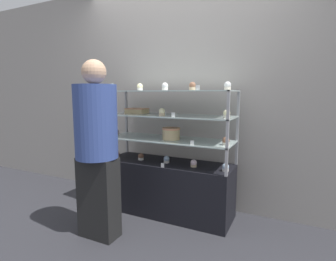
{
  "coord_description": "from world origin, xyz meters",
  "views": [
    {
      "loc": [
        1.19,
        -2.45,
        1.29
      ],
      "look_at": [
        0.0,
        0.0,
        0.91
      ],
      "focal_mm": 28.0,
      "sensor_mm": 36.0,
      "label": 1
    }
  ],
  "objects": [
    {
      "name": "cupcake_10",
      "position": [
        -0.62,
        -0.12,
        1.36
      ],
      "size": [
        0.06,
        0.06,
        0.08
      ],
      "color": "beige",
      "rests_on": "display_riser_upper"
    },
    {
      "name": "price_tag_3",
      "position": [
        0.4,
        -0.21,
        1.35
      ],
      "size": [
        0.04,
        0.0,
        0.04
      ],
      "color": "white",
      "rests_on": "display_riser_upper"
    },
    {
      "name": "cupcake_13",
      "position": [
        0.31,
        -0.12,
        1.36
      ],
      "size": [
        0.06,
        0.06,
        0.08
      ],
      "color": "#CCB28C",
      "rests_on": "display_riser_upper"
    },
    {
      "name": "display_base",
      "position": [
        0.0,
        0.0,
        0.28
      ],
      "size": [
        1.38,
        0.46,
        0.57
      ],
      "color": "black",
      "rests_on": "ground_plane"
    },
    {
      "name": "price_tag_1",
      "position": [
        0.35,
        -0.21,
        0.84
      ],
      "size": [
        0.04,
        0.0,
        0.04
      ],
      "color": "white",
      "rests_on": "display_riser_lower"
    },
    {
      "name": "cupcake_1",
      "position": [
        -0.31,
        -0.05,
        0.6
      ],
      "size": [
        0.06,
        0.06,
        0.07
      ],
      "color": "white",
      "rests_on": "display_base"
    },
    {
      "name": "cupcake_8",
      "position": [
        -0.01,
        -0.12,
        1.11
      ],
      "size": [
        0.06,
        0.06,
        0.08
      ],
      "color": "#CCB28C",
      "rests_on": "display_riser_middle"
    },
    {
      "name": "display_riser_lower",
      "position": [
        0.0,
        0.0,
        0.81
      ],
      "size": [
        1.38,
        0.46,
        0.25
      ],
      "color": "#99999E",
      "rests_on": "display_base"
    },
    {
      "name": "cupcake_3",
      "position": [
        0.31,
        -0.06,
        0.6
      ],
      "size": [
        0.06,
        0.06,
        0.07
      ],
      "color": "#CCB28C",
      "rests_on": "display_base"
    },
    {
      "name": "display_riser_upper",
      "position": [
        0.0,
        0.0,
        1.31
      ],
      "size": [
        1.38,
        0.46,
        0.25
      ],
      "color": "#99999E",
      "rests_on": "display_riser_middle"
    },
    {
      "name": "cupcake_2",
      "position": [
        -0.0,
        -0.04,
        0.6
      ],
      "size": [
        0.06,
        0.06,
        0.07
      ],
      "color": "white",
      "rests_on": "display_base"
    },
    {
      "name": "cupcake_4",
      "position": [
        0.63,
        -0.06,
        0.6
      ],
      "size": [
        0.06,
        0.06,
        0.07
      ],
      "color": "white",
      "rests_on": "display_base"
    },
    {
      "name": "cupcake_5",
      "position": [
        -0.62,
        -0.06,
        0.86
      ],
      "size": [
        0.07,
        0.07,
        0.08
      ],
      "color": "white",
      "rests_on": "display_riser_lower"
    },
    {
      "name": "cupcake_14",
      "position": [
        0.63,
        -0.06,
        1.36
      ],
      "size": [
        0.06,
        0.06,
        0.08
      ],
      "color": "beige",
      "rests_on": "display_riser_upper"
    },
    {
      "name": "cupcake_11",
      "position": [
        -0.31,
        -0.04,
        1.36
      ],
      "size": [
        0.06,
        0.06,
        0.08
      ],
      "color": "white",
      "rests_on": "display_riser_upper"
    },
    {
      "name": "cupcake_7",
      "position": [
        -0.62,
        -0.1,
        1.11
      ],
      "size": [
        0.06,
        0.06,
        0.08
      ],
      "color": "beige",
      "rests_on": "display_riser_middle"
    },
    {
      "name": "cupcake_6",
      "position": [
        0.63,
        -0.07,
        0.86
      ],
      "size": [
        0.07,
        0.07,
        0.08
      ],
      "color": "beige",
      "rests_on": "display_riser_lower"
    },
    {
      "name": "customer_figure",
      "position": [
        -0.36,
        -0.7,
        0.84
      ],
      "size": [
        0.37,
        0.37,
        1.58
      ],
      "color": "black",
      "rests_on": "ground_plane"
    },
    {
      "name": "cupcake_0",
      "position": [
        -0.62,
        -0.06,
        0.6
      ],
      "size": [
        0.06,
        0.06,
        0.07
      ],
      "color": "#CCB28C",
      "rests_on": "display_base"
    },
    {
      "name": "cupcake_9",
      "position": [
        0.64,
        -0.1,
        1.11
      ],
      "size": [
        0.06,
        0.06,
        0.08
      ],
      "color": "beige",
      "rests_on": "display_riser_middle"
    },
    {
      "name": "back_wall",
      "position": [
        0.0,
        0.38,
        1.3
      ],
      "size": [
        8.0,
        0.05,
        2.6
      ],
      "color": "gray",
      "rests_on": "ground_plane"
    },
    {
      "name": "price_tag_2",
      "position": [
        0.16,
        -0.21,
        1.1
      ],
      "size": [
        0.04,
        0.0,
        0.04
      ],
      "color": "white",
      "rests_on": "display_riser_middle"
    },
    {
      "name": "sheet_cake_frosted",
      "position": [
        -0.41,
        0.04,
        1.1
      ],
      "size": [
        0.23,
        0.17,
        0.06
      ],
      "color": "#DBBC84",
      "rests_on": "display_riser_middle"
    },
    {
      "name": "layer_cake_centerpiece",
      "position": [
        0.05,
        -0.02,
        0.88
      ],
      "size": [
        0.19,
        0.19,
        0.12
      ],
      "color": "#DBBC84",
      "rests_on": "display_riser_lower"
    },
    {
      "name": "display_riser_middle",
      "position": [
        0.0,
        0.0,
        1.06
      ],
      "size": [
        1.38,
        0.46,
        0.25
      ],
      "color": "#99999E",
      "rests_on": "display_riser_lower"
    },
    {
      "name": "cupcake_12",
      "position": [
        0.01,
        -0.09,
        1.36
      ],
      "size": [
        0.06,
        0.06,
        0.08
      ],
      "color": "white",
      "rests_on": "display_riser_upper"
    },
    {
      "name": "ground_plane",
      "position": [
        0.0,
        0.0,
        0.0
      ],
      "size": [
        20.0,
        20.0,
        0.0
      ],
      "primitive_type": "plane",
      "color": "#2D2D33"
    },
    {
      "name": "price_tag_0",
      "position": [
        0.04,
        -0.21,
        0.59
      ],
      "size": [
        0.04,
        0.0,
        0.04
      ],
      "color": "white",
      "rests_on": "display_base"
    }
  ]
}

